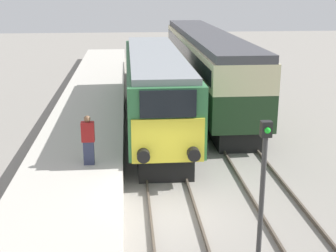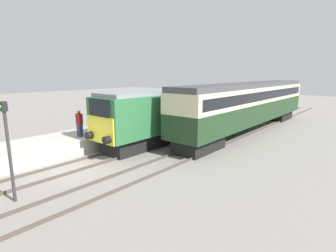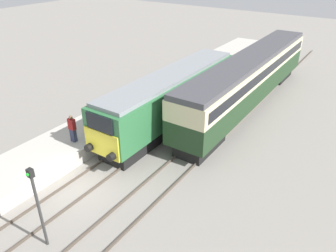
# 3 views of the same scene
# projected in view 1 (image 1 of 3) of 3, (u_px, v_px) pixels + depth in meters

# --- Properties ---
(ground_plane) EXTENTS (120.00, 120.00, 0.00)m
(ground_plane) POSITION_uv_depth(u_px,v_px,m) (174.00, 215.00, 14.44)
(ground_plane) COLOR gray
(platform_left) EXTENTS (3.50, 50.00, 0.91)m
(platform_left) POSITION_uv_depth(u_px,v_px,m) (86.00, 129.00, 21.67)
(platform_left) COLOR #B7B2A8
(platform_left) RESTS_ON ground_plane
(rails_near_track) EXTENTS (1.51, 60.00, 0.14)m
(rails_near_track) POSITION_uv_depth(u_px,v_px,m) (162.00, 157.00, 19.20)
(rails_near_track) COLOR #4C4238
(rails_near_track) RESTS_ON ground_plane
(rails_far_track) EXTENTS (1.50, 60.00, 0.14)m
(rails_far_track) POSITION_uv_depth(u_px,v_px,m) (243.00, 154.00, 19.48)
(rails_far_track) COLOR #4C4238
(rails_far_track) RESTS_ON ground_plane
(locomotive) EXTENTS (2.70, 14.54, 3.82)m
(locomotive) POSITION_uv_depth(u_px,v_px,m) (155.00, 87.00, 22.44)
(locomotive) COLOR black
(locomotive) RESTS_ON ground_plane
(passenger_carriage) EXTENTS (2.75, 20.07, 4.19)m
(passenger_carriage) POSITION_uv_depth(u_px,v_px,m) (205.00, 59.00, 28.27)
(passenger_carriage) COLOR black
(passenger_carriage) RESTS_ON ground_plane
(person_on_platform) EXTENTS (0.44, 0.26, 1.73)m
(person_on_platform) POSITION_uv_depth(u_px,v_px,m) (88.00, 140.00, 15.88)
(person_on_platform) COLOR #2D334C
(person_on_platform) RESTS_ON platform_left
(signal_post) EXTENTS (0.24, 0.28, 3.96)m
(signal_post) POSITION_uv_depth(u_px,v_px,m) (262.00, 189.00, 10.70)
(signal_post) COLOR #333333
(signal_post) RESTS_ON ground_plane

